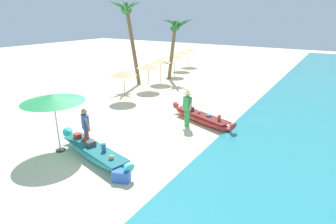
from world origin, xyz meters
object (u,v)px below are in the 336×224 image
Objects in this scene: cooler_box at (121,176)px; patio_umbrella_large at (53,98)px; person_vendor_hatted at (187,106)px; boat_red_midground at (201,118)px; palm_tree_tall_inland at (128,16)px; palm_tree_leaning_seaward at (176,29)px; boat_cyan_foreground at (95,152)px; person_tourist_customer at (86,127)px.

patio_umbrella_large is at bearing 153.93° from cooler_box.
person_vendor_hatted is 5.30m from cooler_box.
palm_tree_tall_inland is at bearing 150.62° from boat_red_midground.
palm_tree_tall_inland is at bearing -128.73° from palm_tree_leaning_seaward.
palm_tree_leaning_seaward is 15.36m from cooler_box.
person_vendor_hatted reaches higher than cooler_box.
boat_cyan_foreground is 2.54× the size of person_tourist_customer.
person_vendor_hatted is (1.38, 4.62, 0.78)m from boat_cyan_foreground.
boat_cyan_foreground is 14.17m from palm_tree_leaning_seaward.
boat_red_midground is (1.77, 5.40, -0.00)m from boat_cyan_foreground.
cooler_box is (0.43, -5.22, -0.85)m from person_vendor_hatted.
palm_tree_leaning_seaward is (-3.43, 12.60, 3.04)m from person_tourist_customer.
palm_tree_tall_inland is (-4.95, 10.37, 2.79)m from patio_umbrella_large.
person_vendor_hatted is 10.51m from palm_tree_leaning_seaward.
palm_tree_leaning_seaward reaches higher than person_tourist_customer.
person_tourist_customer is (-0.80, 0.40, 0.71)m from boat_cyan_foreground.
person_vendor_hatted is at bearing 62.69° from person_tourist_customer.
palm_tree_leaning_seaward reaches higher than boat_red_midground.
boat_red_midground is 0.80× the size of palm_tree_leaning_seaward.
palm_tree_tall_inland reaches higher than person_vendor_hatted.
cooler_box is (8.38, -10.68, -4.75)m from palm_tree_tall_inland.
person_tourist_customer is at bearing -117.16° from boat_red_midground.
boat_cyan_foreground is 1.91m from cooler_box.
boat_cyan_foreground is 1.86× the size of patio_umbrella_large.
person_tourist_customer is 1.59m from patio_umbrella_large.
boat_red_midground is 5.99m from cooler_box.
cooler_box is (6.04, -13.59, -3.81)m from palm_tree_leaning_seaward.
boat_red_midground is 0.64× the size of palm_tree_tall_inland.
person_vendor_hatted is 3.35× the size of cooler_box.
cooler_box is at bearing -5.28° from patio_umbrella_large.
person_vendor_hatted is 4.76m from person_tourist_customer.
person_vendor_hatted is 0.36× the size of palm_tree_leaning_seaward.
boat_red_midground is 5.67m from person_tourist_customer.
person_tourist_customer is at bearing 153.69° from boat_cyan_foreground.
patio_umbrella_large is (-0.81, -0.67, 1.19)m from person_tourist_customer.
cooler_box is (2.62, -0.99, -0.77)m from person_tourist_customer.
person_tourist_customer is (-2.57, -5.00, 0.71)m from boat_red_midground.
person_vendor_hatted is 1.06× the size of person_tourist_customer.
person_vendor_hatted is at bearing 73.34° from boat_cyan_foreground.
patio_umbrella_large is at bearing -120.77° from boat_red_midground.
palm_tree_leaning_seaward is (-4.23, 13.00, 3.75)m from boat_cyan_foreground.
boat_red_midground is 6.88m from patio_umbrella_large.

